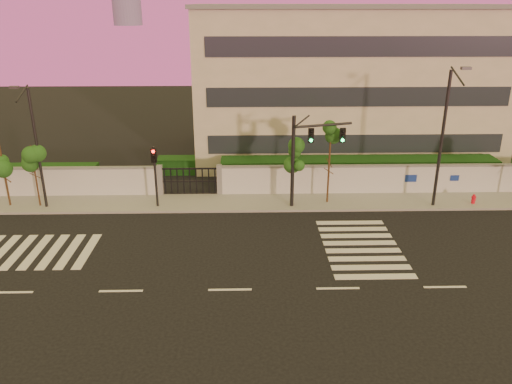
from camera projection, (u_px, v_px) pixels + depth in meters
ground at (230, 290)px, 22.96m from camera, size 120.00×120.00×0.00m
sidewalk at (234, 203)px, 32.74m from camera, size 60.00×3.00×0.15m
perimeter_wall at (236, 181)px, 33.79m from camera, size 60.00×0.36×2.20m
hedge_row at (251, 171)px, 36.46m from camera, size 41.00×4.25×1.80m
institutional_building at (344, 82)px, 41.50m from camera, size 24.40×12.40×12.25m
road_markings at (202, 252)px, 26.44m from camera, size 57.00×7.62×0.02m
street_tree_b at (2, 157)px, 31.03m from camera, size 1.47×1.17×4.60m
street_tree_c at (34, 162)px, 31.09m from camera, size 1.33×1.06×4.13m
street_tree_d at (293, 156)px, 31.23m from camera, size 1.34×1.07×4.57m
street_tree_e at (330, 145)px, 31.33m from camera, size 1.48×1.18×5.45m
traffic_signal_main at (305, 151)px, 30.76m from camera, size 3.75×1.14×6.00m
traffic_signal_secondary at (155, 170)px, 31.15m from camera, size 0.32×0.32×4.09m
streetlight_west at (35, 143)px, 30.31m from camera, size 0.48×1.94×8.06m
streetlight_east at (444, 133)px, 30.32m from camera, size 0.54×2.19×9.10m
fire_hydrant at (473, 200)px, 32.35m from camera, size 0.31×0.29×0.78m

